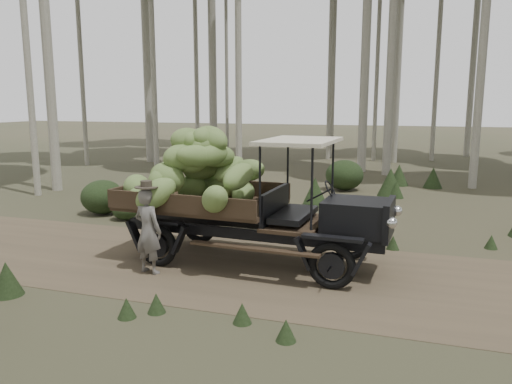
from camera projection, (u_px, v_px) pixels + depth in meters
ground at (373, 282)px, 8.53m from camera, size 120.00×120.00×0.00m
dirt_track at (373, 282)px, 8.52m from camera, size 70.00×4.00×0.01m
banana_truck at (219, 180)px, 9.57m from camera, size 5.48×2.81×2.64m
farmer at (148, 230)px, 8.86m from camera, size 0.64×0.50×1.69m
undergrowth at (383, 256)px, 8.23m from camera, size 24.74×22.91×1.35m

